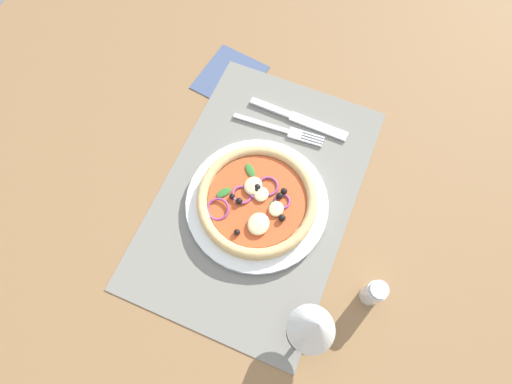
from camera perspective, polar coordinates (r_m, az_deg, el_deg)
ground_plane at (r=76.06cm, az=0.17°, el=-0.75°), size 190.00×140.00×2.40cm
placemat at (r=74.75cm, az=0.17°, el=-0.36°), size 50.73×33.36×0.40cm
plate at (r=73.19cm, az=0.14°, el=-1.60°), size 25.02×25.02×1.34cm
pizza at (r=71.52cm, az=0.13°, el=-1.13°), size 20.82×20.82×2.53cm
fork at (r=80.36cm, az=3.78°, el=8.46°), size 2.56×18.06×0.44cm
knife at (r=81.89cm, az=5.95°, el=9.95°), size 2.35×20.04×0.62cm
wine_glass at (r=60.22cm, az=7.97°, el=-17.89°), size 7.20×7.20×14.90cm
napkin at (r=87.85cm, az=-3.57°, el=15.45°), size 14.26×13.17×0.36cm
pepper_shaker at (r=69.60cm, az=15.86°, el=-13.15°), size 3.20×3.20×6.70cm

